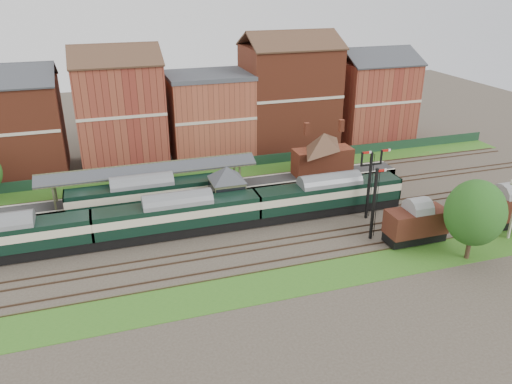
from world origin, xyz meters
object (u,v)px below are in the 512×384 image
object	(u,v)px
semaphore_bracket	(370,181)
platform_railcar	(143,196)
signal_box	(227,190)
goods_van_a	(416,223)
dmu_train	(178,215)

from	to	relation	value
semaphore_bracket	platform_railcar	distance (m)	26.00
signal_box	semaphore_bracket	bearing A→B (deg)	-20.92
signal_box	semaphore_bracket	xyz separation A→B (m)	(15.04, -5.75, 1.44)
semaphore_bracket	goods_van_a	bearing A→B (deg)	-73.24
semaphore_bracket	goods_van_a	world-z (taller)	semaphore_bracket
semaphore_bracket	platform_railcar	bearing A→B (deg)	159.67
signal_box	dmu_train	bearing A→B (deg)	-152.47
dmu_train	platform_railcar	bearing A→B (deg)	114.86
dmu_train	platform_railcar	size ratio (longest dim) A/B	3.06
platform_railcar	goods_van_a	size ratio (longest dim) A/B	2.72
semaphore_bracket	dmu_train	bearing A→B (deg)	173.30
signal_box	goods_van_a	distance (m)	20.98
platform_railcar	goods_van_a	world-z (taller)	platform_railcar
platform_railcar	goods_van_a	distance (m)	30.48
signal_box	goods_van_a	size ratio (longest dim) A/B	0.95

